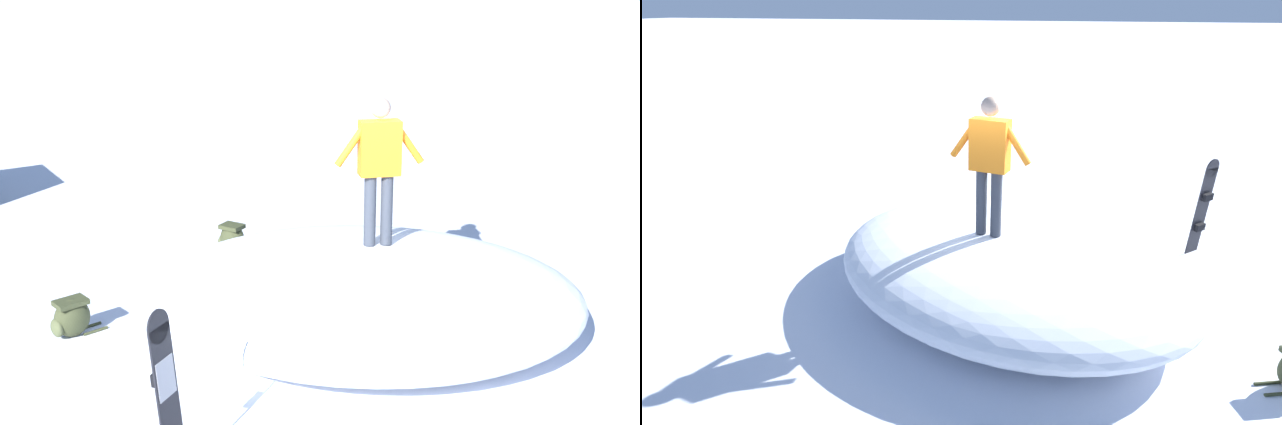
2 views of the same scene
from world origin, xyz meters
TOP-DOWN VIEW (x-y plane):
  - ground at (0.00, 0.00)m, footprint 240.00×240.00m
  - snow_mound at (0.43, -0.10)m, footprint 5.78×6.29m
  - snowboarder_standing at (0.67, -0.37)m, footprint 0.29×1.05m
  - snowboard_primary_upright at (-1.69, 2.50)m, footprint 0.31×0.30m
  - backpack_near at (3.51, 0.75)m, footprint 0.57×0.54m
  - backpack_far at (1.44, 3.15)m, footprint 0.47×0.68m

SIDE VIEW (x-z plane):
  - ground at x=0.00m, z-range 0.00..0.00m
  - backpack_near at x=3.51m, z-range 0.01..0.47m
  - backpack_far at x=1.44m, z-range 0.01..0.47m
  - snow_mound at x=0.43m, z-range 0.00..1.00m
  - snowboard_primary_upright at x=-1.69m, z-range 0.03..1.61m
  - snowboarder_standing at x=0.67m, z-range 1.14..2.88m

